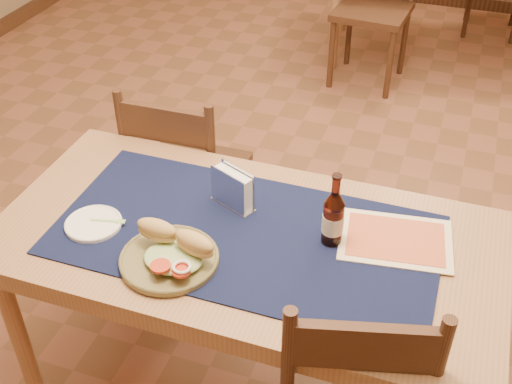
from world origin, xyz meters
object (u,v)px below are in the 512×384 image
(main_table, at_px, (246,255))
(napkin_holder, at_px, (233,189))
(sandwich_plate, at_px, (172,254))
(beer_bottle, at_px, (333,218))
(chair_main_far, at_px, (186,174))

(main_table, xyz_separation_m, napkin_holder, (-0.09, 0.13, 0.15))
(sandwich_plate, bearing_deg, beer_bottle, 29.94)
(main_table, distance_m, sandwich_plate, 0.28)
(beer_bottle, relative_size, napkin_holder, 1.49)
(main_table, height_order, beer_bottle, beer_bottle)
(main_table, xyz_separation_m, beer_bottle, (0.26, 0.06, 0.18))
(chair_main_far, xyz_separation_m, napkin_holder, (0.39, -0.45, 0.34))
(main_table, bearing_deg, chair_main_far, 129.94)
(main_table, distance_m, napkin_holder, 0.22)
(sandwich_plate, height_order, napkin_holder, napkin_holder)
(main_table, relative_size, beer_bottle, 6.40)
(napkin_holder, bearing_deg, main_table, -54.71)
(chair_main_far, bearing_deg, main_table, -50.06)
(chair_main_far, height_order, napkin_holder, chair_main_far)
(chair_main_far, relative_size, napkin_holder, 5.58)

